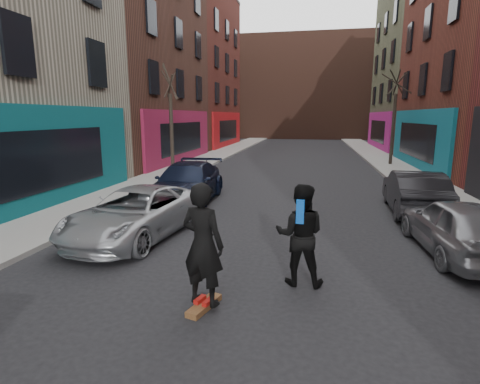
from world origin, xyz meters
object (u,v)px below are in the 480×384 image
at_px(parked_left_far, 137,213).
at_px(parked_right_end, 414,192).
at_px(tree_right_far, 394,110).
at_px(skateboard, 204,305).
at_px(pedestrian, 300,234).
at_px(skateboarder, 203,244).
at_px(parked_left_end, 187,183).
at_px(parked_right_far, 458,227).
at_px(tree_left_far, 171,111).

height_order(parked_left_far, parked_right_end, parked_right_end).
height_order(tree_right_far, skateboard, tree_right_far).
bearing_deg(skateboard, parked_right_end, 71.93).
bearing_deg(pedestrian, skateboarder, 41.22).
xyz_separation_m(parked_left_end, parked_right_far, (7.80, -3.86, -0.05)).
height_order(parked_left_far, parked_left_end, parked_left_end).
height_order(tree_right_far, parked_right_far, tree_right_far).
bearing_deg(tree_right_far, skateboard, -108.48).
distance_m(tree_left_far, skateboard, 15.29).
distance_m(tree_right_far, skateboard, 21.12).
distance_m(tree_right_far, parked_right_end, 12.80).
height_order(tree_left_far, parked_right_far, tree_left_far).
height_order(tree_right_far, pedestrian, tree_right_far).
xyz_separation_m(tree_left_far, parked_left_far, (3.00, -10.43, -2.74)).
height_order(skateboard, pedestrian, pedestrian).
relative_size(tree_right_far, pedestrian, 3.53).
height_order(tree_left_far, skateboarder, tree_left_far).
bearing_deg(skateboard, parked_right_far, 50.93).
height_order(skateboarder, pedestrian, skateboarder).
distance_m(parked_left_far, skateboarder, 4.37).
bearing_deg(parked_right_end, skateboard, 59.02).
height_order(tree_left_far, parked_left_far, tree_left_far).
xyz_separation_m(tree_right_far, skateboarder, (-6.60, -19.75, -2.41)).
distance_m(parked_left_end, parked_right_far, 8.70).
distance_m(parked_left_far, pedestrian, 4.77).
bearing_deg(skateboard, tree_left_far, 128.94).
bearing_deg(parked_left_far, pedestrian, -17.63).
height_order(tree_left_far, pedestrian, tree_left_far).
distance_m(tree_left_far, parked_right_far, 15.15).
relative_size(skateboarder, pedestrian, 1.05).
xyz_separation_m(parked_right_end, pedestrian, (-3.50, -6.10, 0.27)).
distance_m(parked_left_far, parked_right_far, 7.80).
distance_m(skateboarder, pedestrian, 1.98).
height_order(parked_left_far, skateboarder, skateboarder).
bearing_deg(parked_right_far, skateboarder, 31.13).
bearing_deg(parked_left_end, skateboard, -72.33).
bearing_deg(parked_left_end, tree_right_far, 49.67).
height_order(parked_left_far, pedestrian, pedestrian).
bearing_deg(parked_right_far, parked_left_far, -2.55).
bearing_deg(tree_left_far, tree_right_far, 25.82).
xyz_separation_m(parked_right_far, skateboarder, (-5.00, -3.48, 0.45)).
bearing_deg(pedestrian, parked_right_far, -146.87).
xyz_separation_m(tree_left_far, pedestrian, (7.30, -12.48, -2.41)).
xyz_separation_m(tree_left_far, parked_left_end, (3.00, -6.41, -2.65)).
bearing_deg(tree_left_far, parked_left_end, -64.91).
xyz_separation_m(tree_left_far, tree_right_far, (12.40, 6.00, 0.15)).
distance_m(tree_right_far, parked_right_far, 16.60).
bearing_deg(parked_right_far, skateboard, 31.13).
height_order(parked_left_end, parked_right_far, parked_left_end).
bearing_deg(parked_left_end, pedestrian, -57.86).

